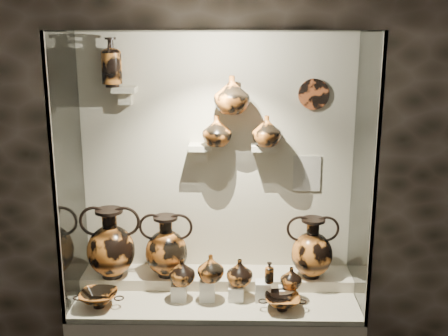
{
  "coord_description": "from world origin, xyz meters",
  "views": [
    {
      "loc": [
        0.11,
        -0.92,
        2.43
      ],
      "look_at": [
        0.05,
        2.23,
        1.62
      ],
      "focal_mm": 45.0,
      "sensor_mm": 36.0,
      "label": 1
    }
  ],
  "objects_px": {
    "kylix_left": "(99,298)",
    "amphora_left": "(111,243)",
    "lekythos_small": "(269,271)",
    "amphora_right": "(312,247)",
    "amphora_mid": "(166,246)",
    "jug_c": "(240,272)",
    "kylix_right": "(282,301)",
    "jug_e": "(291,278)",
    "ovoid_vase_b": "(232,95)",
    "lekythos_tall": "(111,59)",
    "jug_b": "(211,268)",
    "ovoid_vase_c": "(267,131)",
    "ovoid_vase_a": "(217,131)",
    "jug_a": "(182,272)"
  },
  "relations": [
    {
      "from": "amphora_mid",
      "to": "lekythos_small",
      "type": "relative_size",
      "value": 2.69
    },
    {
      "from": "jug_c",
      "to": "ovoid_vase_b",
      "type": "distance_m",
      "value": 1.05
    },
    {
      "from": "jug_e",
      "to": "amphora_left",
      "type": "bearing_deg",
      "value": 158.07
    },
    {
      "from": "amphora_mid",
      "to": "jug_c",
      "type": "relative_size",
      "value": 2.42
    },
    {
      "from": "ovoid_vase_c",
      "to": "ovoid_vase_a",
      "type": "bearing_deg",
      "value": 161.93
    },
    {
      "from": "lekythos_tall",
      "to": "ovoid_vase_a",
      "type": "relative_size",
      "value": 1.76
    },
    {
      "from": "amphora_right",
      "to": "lekythos_small",
      "type": "bearing_deg",
      "value": -129.29
    },
    {
      "from": "kylix_left",
      "to": "kylix_right",
      "type": "relative_size",
      "value": 1.07
    },
    {
      "from": "kylix_left",
      "to": "amphora_left",
      "type": "bearing_deg",
      "value": 74.13
    },
    {
      "from": "lekythos_small",
      "to": "kylix_left",
      "type": "xyz_separation_m",
      "value": [
        -0.99,
        -0.09,
        -0.14
      ]
    },
    {
      "from": "jug_b",
      "to": "jug_e",
      "type": "bearing_deg",
      "value": -19.59
    },
    {
      "from": "kylix_right",
      "to": "lekythos_tall",
      "type": "relative_size",
      "value": 0.81
    },
    {
      "from": "amphora_right",
      "to": "jug_c",
      "type": "distance_m",
      "value": 0.49
    },
    {
      "from": "amphora_mid",
      "to": "lekythos_small",
      "type": "bearing_deg",
      "value": -14.21
    },
    {
      "from": "ovoid_vase_b",
      "to": "kylix_left",
      "type": "bearing_deg",
      "value": -171.04
    },
    {
      "from": "kylix_left",
      "to": "kylix_right",
      "type": "height_order",
      "value": "kylix_left"
    },
    {
      "from": "kylix_left",
      "to": "ovoid_vase_c",
      "type": "height_order",
      "value": "ovoid_vase_c"
    },
    {
      "from": "jug_e",
      "to": "lekythos_small",
      "type": "distance_m",
      "value": 0.14
    },
    {
      "from": "jug_c",
      "to": "amphora_mid",
      "type": "bearing_deg",
      "value": 163.08
    },
    {
      "from": "amphora_left",
      "to": "jug_b",
      "type": "relative_size",
      "value": 2.72
    },
    {
      "from": "amphora_left",
      "to": "ovoid_vase_b",
      "type": "height_order",
      "value": "ovoid_vase_b"
    },
    {
      "from": "amphora_left",
      "to": "ovoid_vase_b",
      "type": "bearing_deg",
      "value": -0.09
    },
    {
      "from": "jug_b",
      "to": "jug_e",
      "type": "height_order",
      "value": "jug_b"
    },
    {
      "from": "amphora_right",
      "to": "lekythos_tall",
      "type": "bearing_deg",
      "value": -169.23
    },
    {
      "from": "jug_a",
      "to": "jug_b",
      "type": "relative_size",
      "value": 0.99
    },
    {
      "from": "kylix_left",
      "to": "jug_e",
      "type": "bearing_deg",
      "value": -5.24
    },
    {
      "from": "amphora_left",
      "to": "kylix_right",
      "type": "xyz_separation_m",
      "value": [
        1.04,
        -0.28,
        -0.24
      ]
    },
    {
      "from": "amphora_left",
      "to": "lekythos_small",
      "type": "bearing_deg",
      "value": -16.0
    },
    {
      "from": "ovoid_vase_b",
      "to": "jug_a",
      "type": "bearing_deg",
      "value": -154.88
    },
    {
      "from": "amphora_right",
      "to": "lekythos_small",
      "type": "xyz_separation_m",
      "value": [
        -0.27,
        -0.2,
        -0.07
      ]
    },
    {
      "from": "jug_c",
      "to": "ovoid_vase_b",
      "type": "xyz_separation_m",
      "value": [
        -0.05,
        0.22,
        1.03
      ]
    },
    {
      "from": "jug_e",
      "to": "ovoid_vase_c",
      "type": "relative_size",
      "value": 0.73
    },
    {
      "from": "kylix_right",
      "to": "lekythos_small",
      "type": "bearing_deg",
      "value": 131.59
    },
    {
      "from": "jug_b",
      "to": "amphora_right",
      "type": "bearing_deg",
      "value": -3.03
    },
    {
      "from": "amphora_right",
      "to": "lekythos_tall",
      "type": "relative_size",
      "value": 1.18
    },
    {
      "from": "lekythos_tall",
      "to": "ovoid_vase_a",
      "type": "distance_m",
      "value": 0.75
    },
    {
      "from": "jug_b",
      "to": "kylix_left",
      "type": "height_order",
      "value": "jug_b"
    },
    {
      "from": "kylix_left",
      "to": "ovoid_vase_a",
      "type": "height_order",
      "value": "ovoid_vase_a"
    },
    {
      "from": "lekythos_small",
      "to": "ovoid_vase_a",
      "type": "relative_size",
      "value": 0.8
    },
    {
      "from": "amphora_mid",
      "to": "amphora_right",
      "type": "xyz_separation_m",
      "value": [
        0.9,
        0.0,
        -0.01
      ]
    },
    {
      "from": "amphora_right",
      "to": "amphora_mid",
      "type": "bearing_deg",
      "value": -165.27
    },
    {
      "from": "jug_c",
      "to": "lekythos_small",
      "type": "distance_m",
      "value": 0.18
    },
    {
      "from": "ovoid_vase_a",
      "to": "jug_e",
      "type": "bearing_deg",
      "value": -12.0
    },
    {
      "from": "amphora_left",
      "to": "jug_c",
      "type": "xyz_separation_m",
      "value": [
        0.79,
        -0.15,
        -0.12
      ]
    },
    {
      "from": "jug_c",
      "to": "kylix_right",
      "type": "relative_size",
      "value": 0.62
    },
    {
      "from": "ovoid_vase_b",
      "to": "amphora_right",
      "type": "bearing_deg",
      "value": -20.02
    },
    {
      "from": "jug_b",
      "to": "ovoid_vase_c",
      "type": "relative_size",
      "value": 0.89
    },
    {
      "from": "jug_a",
      "to": "jug_c",
      "type": "distance_m",
      "value": 0.34
    },
    {
      "from": "jug_e",
      "to": "kylix_left",
      "type": "distance_m",
      "value": 1.13
    },
    {
      "from": "kylix_right",
      "to": "ovoid_vase_b",
      "type": "distance_m",
      "value": 1.23
    }
  ]
}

